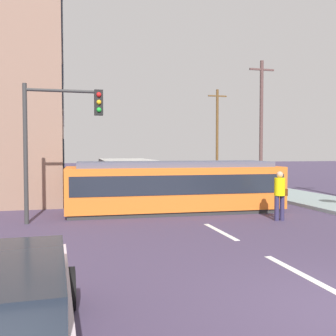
{
  "coord_description": "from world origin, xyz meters",
  "views": [
    {
      "loc": [
        -4.37,
        -4.7,
        2.39
      ],
      "look_at": [
        -0.81,
        8.97,
        1.75
      ],
      "focal_mm": 42.25,
      "sensor_mm": 36.0,
      "label": 1
    }
  ],
  "objects_px": {
    "streetcar_tram": "(174,186)",
    "pedestrian_crossing": "(280,193)",
    "utility_pole_mid": "(261,120)",
    "parked_sedan_far": "(54,180)",
    "city_bus": "(126,175)",
    "utility_pole_far": "(217,131)",
    "traffic_light_mast": "(59,126)",
    "parked_sedan_mid": "(40,189)"
  },
  "relations": [
    {
      "from": "streetcar_tram",
      "to": "pedestrian_crossing",
      "type": "xyz_separation_m",
      "value": [
        2.93,
        -2.79,
        -0.06
      ]
    },
    {
      "from": "pedestrian_crossing",
      "to": "utility_pole_mid",
      "type": "relative_size",
      "value": 0.2
    },
    {
      "from": "parked_sedan_far",
      "to": "pedestrian_crossing",
      "type": "bearing_deg",
      "value": -58.03
    },
    {
      "from": "streetcar_tram",
      "to": "city_bus",
      "type": "bearing_deg",
      "value": 101.8
    },
    {
      "from": "parked_sedan_far",
      "to": "utility_pole_far",
      "type": "distance_m",
      "value": 18.01
    },
    {
      "from": "traffic_light_mast",
      "to": "utility_pole_far",
      "type": "distance_m",
      "value": 25.29
    },
    {
      "from": "parked_sedan_mid",
      "to": "utility_pole_far",
      "type": "bearing_deg",
      "value": 46.8
    },
    {
      "from": "streetcar_tram",
      "to": "parked_sedan_mid",
      "type": "bearing_deg",
      "value": 142.86
    },
    {
      "from": "utility_pole_far",
      "to": "pedestrian_crossing",
      "type": "bearing_deg",
      "value": -106.51
    },
    {
      "from": "city_bus",
      "to": "parked_sedan_mid",
      "type": "bearing_deg",
      "value": -162.89
    },
    {
      "from": "utility_pole_mid",
      "to": "utility_pole_far",
      "type": "xyz_separation_m",
      "value": [
        0.69,
        9.84,
        -0.24
      ]
    },
    {
      "from": "city_bus",
      "to": "utility_pole_mid",
      "type": "distance_m",
      "value": 11.56
    },
    {
      "from": "city_bus",
      "to": "parked_sedan_mid",
      "type": "height_order",
      "value": "city_bus"
    },
    {
      "from": "streetcar_tram",
      "to": "city_bus",
      "type": "height_order",
      "value": "streetcar_tram"
    },
    {
      "from": "city_bus",
      "to": "streetcar_tram",
      "type": "bearing_deg",
      "value": -78.2
    },
    {
      "from": "traffic_light_mast",
      "to": "utility_pole_far",
      "type": "relative_size",
      "value": 0.57
    },
    {
      "from": "parked_sedan_far",
      "to": "utility_pole_mid",
      "type": "relative_size",
      "value": 0.48
    },
    {
      "from": "parked_sedan_far",
      "to": "utility_pole_far",
      "type": "xyz_separation_m",
      "value": [
        14.38,
        10.24,
        3.56
      ]
    },
    {
      "from": "city_bus",
      "to": "utility_pole_far",
      "type": "distance_m",
      "value": 18.32
    },
    {
      "from": "streetcar_tram",
      "to": "parked_sedan_far",
      "type": "relative_size",
      "value": 2.05
    },
    {
      "from": "pedestrian_crossing",
      "to": "utility_pole_far",
      "type": "bearing_deg",
      "value": 73.49
    },
    {
      "from": "city_bus",
      "to": "pedestrian_crossing",
      "type": "relative_size",
      "value": 3.5
    },
    {
      "from": "parked_sedan_far",
      "to": "city_bus",
      "type": "bearing_deg",
      "value": -49.55
    },
    {
      "from": "pedestrian_crossing",
      "to": "streetcar_tram",
      "type": "bearing_deg",
      "value": 136.44
    },
    {
      "from": "streetcar_tram",
      "to": "parked_sedan_mid",
      "type": "xyz_separation_m",
      "value": [
        -5.23,
        3.96,
        -0.38
      ]
    },
    {
      "from": "city_bus",
      "to": "parked_sedan_mid",
      "type": "xyz_separation_m",
      "value": [
        -4.14,
        -1.27,
        -0.47
      ]
    },
    {
      "from": "parked_sedan_mid",
      "to": "traffic_light_mast",
      "type": "relative_size",
      "value": 0.9
    },
    {
      "from": "pedestrian_crossing",
      "to": "utility_pole_mid",
      "type": "height_order",
      "value": "utility_pole_mid"
    },
    {
      "from": "utility_pole_mid",
      "to": "city_bus",
      "type": "bearing_deg",
      "value": -154.89
    },
    {
      "from": "streetcar_tram",
      "to": "traffic_light_mast",
      "type": "xyz_separation_m",
      "value": [
        -4.29,
        -1.32,
        2.17
      ]
    },
    {
      "from": "parked_sedan_mid",
      "to": "utility_pole_far",
      "type": "height_order",
      "value": "utility_pole_far"
    },
    {
      "from": "parked_sedan_far",
      "to": "traffic_light_mast",
      "type": "bearing_deg",
      "value": -87.55
    },
    {
      "from": "pedestrian_crossing",
      "to": "parked_sedan_mid",
      "type": "bearing_deg",
      "value": 140.41
    },
    {
      "from": "pedestrian_crossing",
      "to": "parked_sedan_far",
      "type": "bearing_deg",
      "value": 121.97
    },
    {
      "from": "city_bus",
      "to": "traffic_light_mast",
      "type": "bearing_deg",
      "value": -116.0
    },
    {
      "from": "streetcar_tram",
      "to": "utility_pole_mid",
      "type": "height_order",
      "value": "utility_pole_mid"
    },
    {
      "from": "parked_sedan_far",
      "to": "utility_pole_mid",
      "type": "xyz_separation_m",
      "value": [
        13.69,
        0.4,
        3.8
      ]
    },
    {
      "from": "pedestrian_crossing",
      "to": "utility_pole_mid",
      "type": "distance_m",
      "value": 14.49
    },
    {
      "from": "streetcar_tram",
      "to": "parked_sedan_mid",
      "type": "relative_size",
      "value": 2.04
    },
    {
      "from": "streetcar_tram",
      "to": "parked_sedan_far",
      "type": "distance_m",
      "value": 10.66
    },
    {
      "from": "utility_pole_far",
      "to": "parked_sedan_mid",
      "type": "bearing_deg",
      "value": -133.2
    },
    {
      "from": "streetcar_tram",
      "to": "pedestrian_crossing",
      "type": "relative_size",
      "value": 4.98
    }
  ]
}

